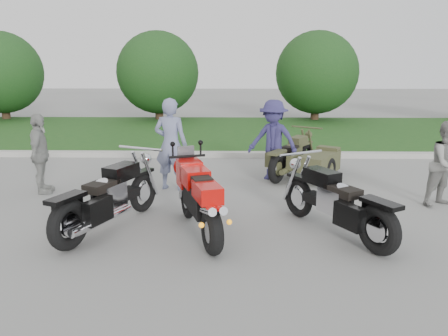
{
  "coord_description": "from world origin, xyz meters",
  "views": [
    {
      "loc": [
        0.3,
        -6.16,
        2.62
      ],
      "look_at": [
        0.16,
        1.36,
        0.8
      ],
      "focal_mm": 35.0,
      "sensor_mm": 36.0,
      "label": 1
    }
  ],
  "objects_px": {
    "cruiser_sidecar": "(307,161)",
    "person_grey": "(447,164)",
    "cruiser_left": "(106,200)",
    "cruiser_right": "(340,205)",
    "person_denim": "(273,140)",
    "person_back": "(40,154)",
    "sportbike_red": "(199,197)",
    "person_stripe": "(171,144)"
  },
  "relations": [
    {
      "from": "cruiser_left",
      "to": "cruiser_right",
      "type": "distance_m",
      "value": 3.65
    },
    {
      "from": "sportbike_red",
      "to": "person_denim",
      "type": "xyz_separation_m",
      "value": [
        1.43,
        3.41,
        0.29
      ]
    },
    {
      "from": "cruiser_sidecar",
      "to": "person_stripe",
      "type": "xyz_separation_m",
      "value": [
        -3.01,
        -0.88,
        0.55
      ]
    },
    {
      "from": "cruiser_left",
      "to": "cruiser_sidecar",
      "type": "bearing_deg",
      "value": 64.72
    },
    {
      "from": "person_stripe",
      "to": "person_grey",
      "type": "distance_m",
      "value": 5.35
    },
    {
      "from": "cruiser_left",
      "to": "cruiser_right",
      "type": "relative_size",
      "value": 1.08
    },
    {
      "from": "cruiser_sidecar",
      "to": "person_denim",
      "type": "xyz_separation_m",
      "value": [
        -0.8,
        -0.03,
        0.49
      ]
    },
    {
      "from": "sportbike_red",
      "to": "person_back",
      "type": "height_order",
      "value": "person_back"
    },
    {
      "from": "cruiser_left",
      "to": "person_back",
      "type": "xyz_separation_m",
      "value": [
        -1.9,
        2.06,
        0.31
      ]
    },
    {
      "from": "person_stripe",
      "to": "person_grey",
      "type": "xyz_separation_m",
      "value": [
        5.25,
        -1.01,
        -0.17
      ]
    },
    {
      "from": "sportbike_red",
      "to": "cruiser_right",
      "type": "relative_size",
      "value": 0.96
    },
    {
      "from": "cruiser_right",
      "to": "person_grey",
      "type": "bearing_deg",
      "value": 3.6
    },
    {
      "from": "cruiser_left",
      "to": "person_denim",
      "type": "xyz_separation_m",
      "value": [
        2.92,
        3.25,
        0.41
      ]
    },
    {
      "from": "sportbike_red",
      "to": "person_back",
      "type": "xyz_separation_m",
      "value": [
        -3.39,
        2.22,
        0.2
      ]
    },
    {
      "from": "cruiser_right",
      "to": "cruiser_sidecar",
      "type": "height_order",
      "value": "cruiser_right"
    },
    {
      "from": "cruiser_right",
      "to": "person_stripe",
      "type": "bearing_deg",
      "value": 109.64
    },
    {
      "from": "cruiser_right",
      "to": "person_back",
      "type": "relative_size",
      "value": 1.37
    },
    {
      "from": "cruiser_left",
      "to": "person_grey",
      "type": "xyz_separation_m",
      "value": [
        5.97,
        1.38,
        0.29
      ]
    },
    {
      "from": "cruiser_right",
      "to": "sportbike_red",
      "type": "bearing_deg",
      "value": 151.18
    },
    {
      "from": "cruiser_right",
      "to": "person_denim",
      "type": "height_order",
      "value": "person_denim"
    },
    {
      "from": "cruiser_sidecar",
      "to": "person_grey",
      "type": "bearing_deg",
      "value": -8.51
    },
    {
      "from": "person_back",
      "to": "sportbike_red",
      "type": "bearing_deg",
      "value": -134.5
    },
    {
      "from": "cruiser_right",
      "to": "person_denim",
      "type": "relative_size",
      "value": 1.23
    },
    {
      "from": "person_stripe",
      "to": "cruiser_left",
      "type": "bearing_deg",
      "value": 85.29
    },
    {
      "from": "cruiser_right",
      "to": "person_grey",
      "type": "distance_m",
      "value": 2.79
    },
    {
      "from": "sportbike_red",
      "to": "person_back",
      "type": "distance_m",
      "value": 4.06
    },
    {
      "from": "sportbike_red",
      "to": "person_denim",
      "type": "distance_m",
      "value": 3.71
    },
    {
      "from": "cruiser_sidecar",
      "to": "person_denim",
      "type": "bearing_deg",
      "value": -146.51
    },
    {
      "from": "cruiser_sidecar",
      "to": "person_stripe",
      "type": "bearing_deg",
      "value": -132.0
    },
    {
      "from": "sportbike_red",
      "to": "person_stripe",
      "type": "xyz_separation_m",
      "value": [
        -0.77,
        2.56,
        0.34
      ]
    },
    {
      "from": "cruiser_right",
      "to": "cruiser_left",
      "type": "bearing_deg",
      "value": 148.25
    },
    {
      "from": "cruiser_sidecar",
      "to": "person_stripe",
      "type": "distance_m",
      "value": 3.18
    },
    {
      "from": "person_stripe",
      "to": "person_back",
      "type": "bearing_deg",
      "value": 19.23
    },
    {
      "from": "sportbike_red",
      "to": "person_grey",
      "type": "distance_m",
      "value": 4.74
    },
    {
      "from": "sportbike_red",
      "to": "person_stripe",
      "type": "relative_size",
      "value": 1.12
    },
    {
      "from": "person_grey",
      "to": "person_back",
      "type": "height_order",
      "value": "person_back"
    },
    {
      "from": "cruiser_sidecar",
      "to": "person_back",
      "type": "height_order",
      "value": "person_back"
    },
    {
      "from": "cruiser_right",
      "to": "person_grey",
      "type": "height_order",
      "value": "person_grey"
    },
    {
      "from": "cruiser_left",
      "to": "person_denim",
      "type": "height_order",
      "value": "person_denim"
    },
    {
      "from": "sportbike_red",
      "to": "cruiser_left",
      "type": "relative_size",
      "value": 0.89
    },
    {
      "from": "person_stripe",
      "to": "person_grey",
      "type": "relative_size",
      "value": 1.21
    },
    {
      "from": "cruiser_left",
      "to": "person_back",
      "type": "height_order",
      "value": "person_back"
    }
  ]
}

